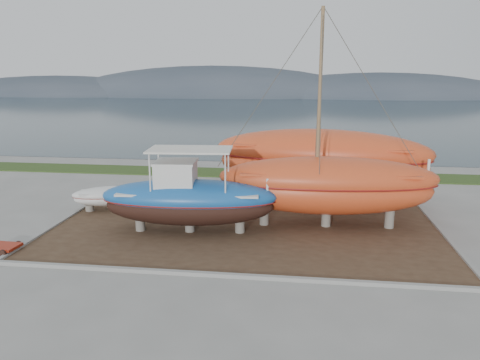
% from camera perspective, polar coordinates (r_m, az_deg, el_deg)
% --- Properties ---
extents(ground, '(140.00, 140.00, 0.00)m').
position_cam_1_polar(ground, '(19.27, -0.60, -9.18)').
color(ground, gray).
rests_on(ground, ground).
extents(dirt_patch, '(18.00, 12.00, 0.06)m').
position_cam_1_polar(dirt_patch, '(22.98, 0.81, -5.35)').
color(dirt_patch, '#422D1E').
rests_on(dirt_patch, ground).
extents(curb_frame, '(18.60, 12.60, 0.15)m').
position_cam_1_polar(curb_frame, '(22.96, 0.81, -5.25)').
color(curb_frame, gray).
rests_on(curb_frame, ground).
extents(grass_strip, '(44.00, 3.00, 0.08)m').
position_cam_1_polar(grass_strip, '(34.03, 3.08, 0.77)').
color(grass_strip, '#284219').
rests_on(grass_strip, ground).
extents(sea, '(260.00, 100.00, 0.04)m').
position_cam_1_polar(sea, '(87.99, 5.90, 8.29)').
color(sea, '#1C3139').
rests_on(sea, ground).
extents(mountain_ridge, '(200.00, 36.00, 20.00)m').
position_cam_1_polar(mountain_ridge, '(142.86, 6.59, 10.10)').
color(mountain_ridge, '#333D49').
rests_on(mountain_ridge, ground).
extents(blue_caique, '(8.23, 3.13, 3.88)m').
position_cam_1_polar(blue_caique, '(21.41, -6.24, -1.32)').
color(blue_caique, '#1A59A5').
rests_on(blue_caique, dirt_patch).
extents(white_dinghy, '(4.38, 2.78, 1.23)m').
position_cam_1_polar(white_dinghy, '(25.92, -15.31, -2.19)').
color(white_dinghy, silver).
rests_on(white_dinghy, dirt_patch).
extents(orange_sailboat, '(10.41, 3.52, 10.01)m').
position_cam_1_polar(orange_sailboat, '(21.88, 10.95, 7.00)').
color(orange_sailboat, '#CA451F').
rests_on(orange_sailboat, dirt_patch).
extents(orange_bare_hull, '(12.54, 5.16, 3.99)m').
position_cam_1_polar(orange_bare_hull, '(26.83, 9.74, 1.64)').
color(orange_bare_hull, '#CA451F').
rests_on(orange_bare_hull, dirt_patch).
extents(red_trailer, '(2.28, 1.23, 0.31)m').
position_cam_1_polar(red_trailer, '(21.90, -27.15, -7.45)').
color(red_trailer, '#A12512').
rests_on(red_trailer, ground).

